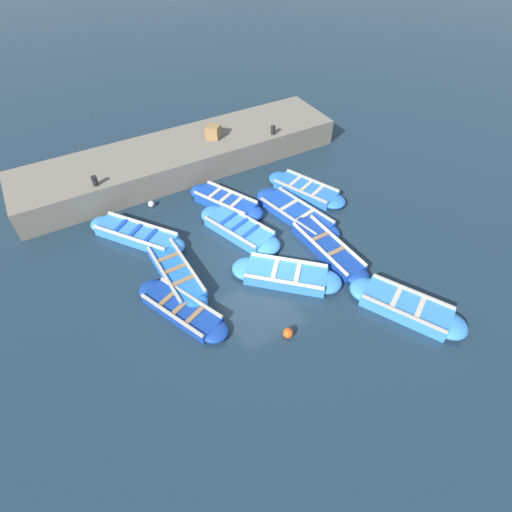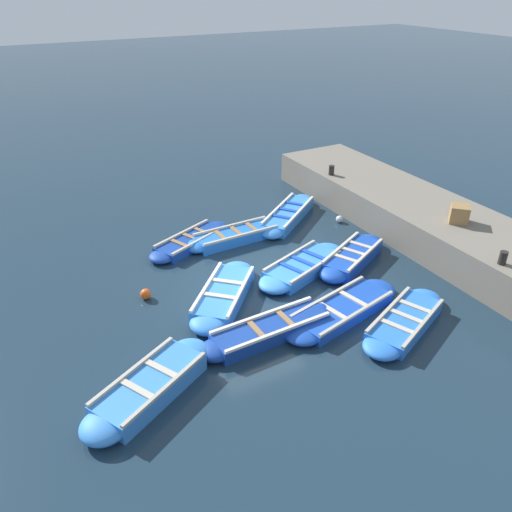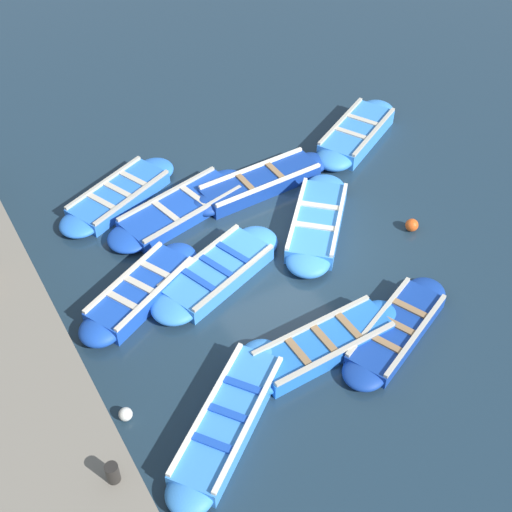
% 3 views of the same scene
% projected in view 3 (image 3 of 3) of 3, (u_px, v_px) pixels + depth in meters
% --- Properties ---
extents(ground_plane, '(120.00, 120.00, 0.00)m').
position_uv_depth(ground_plane, '(289.00, 253.00, 15.23)').
color(ground_plane, '#1C303F').
extents(boat_bow_out, '(3.42, 2.43, 0.47)m').
position_uv_depth(boat_bow_out, '(356.00, 134.00, 18.07)').
color(boat_bow_out, '#3884E0').
rests_on(boat_bow_out, ground).
extents(boat_inner_gap, '(3.53, 0.93, 0.40)m').
position_uv_depth(boat_inner_gap, '(324.00, 345.00, 13.21)').
color(boat_inner_gap, blue).
rests_on(boat_inner_gap, ground).
extents(boat_mid_row, '(3.52, 2.03, 0.41)m').
position_uv_depth(boat_mid_row, '(217.00, 273.00, 14.56)').
color(boat_mid_row, '#3884E0').
rests_on(boat_mid_row, ground).
extents(boat_end_of_row, '(3.01, 3.15, 0.43)m').
position_uv_depth(boat_end_of_row, '(317.00, 223.00, 15.65)').
color(boat_end_of_row, '#3884E0').
rests_on(boat_end_of_row, ground).
extents(boat_outer_right, '(3.44, 2.85, 0.42)m').
position_uv_depth(boat_outer_right, '(228.00, 420.00, 12.04)').
color(boat_outer_right, '#3884E0').
rests_on(boat_outer_right, ground).
extents(boat_drifting, '(3.30, 2.03, 0.35)m').
position_uv_depth(boat_drifting, '(396.00, 330.00, 13.49)').
color(boat_drifting, navy).
rests_on(boat_drifting, ground).
extents(boat_near_quay, '(3.22, 2.13, 0.45)m').
position_uv_depth(boat_near_quay, '(141.00, 292.00, 14.14)').
color(boat_near_quay, '#1947B7').
rests_on(boat_near_quay, ground).
extents(boat_stern_in, '(3.91, 1.75, 0.35)m').
position_uv_depth(boat_stern_in, '(181.00, 209.00, 16.04)').
color(boat_stern_in, '#1947B7').
rests_on(boat_stern_in, ground).
extents(boat_far_corner, '(3.43, 2.13, 0.37)m').
position_uv_depth(boat_far_corner, '(119.00, 196.00, 16.36)').
color(boat_far_corner, blue).
rests_on(boat_far_corner, ground).
extents(boat_centre, '(3.70, 0.93, 0.41)m').
position_uv_depth(boat_centre, '(261.00, 183.00, 16.67)').
color(boat_centre, navy).
rests_on(boat_centre, ground).
extents(bollard_north, '(0.20, 0.20, 0.35)m').
position_uv_depth(bollard_north, '(113.00, 473.00, 10.15)').
color(bollard_north, black).
rests_on(bollard_north, quay_wall).
extents(buoy_orange_near, '(0.29, 0.29, 0.29)m').
position_uv_depth(buoy_orange_near, '(412.00, 225.00, 15.65)').
color(buoy_orange_near, '#E05119').
rests_on(buoy_orange_near, ground).
extents(buoy_yellow_far, '(0.24, 0.24, 0.24)m').
position_uv_depth(buoy_yellow_far, '(126.00, 414.00, 12.19)').
color(buoy_yellow_far, silver).
rests_on(buoy_yellow_far, ground).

